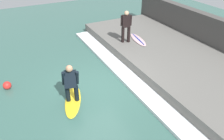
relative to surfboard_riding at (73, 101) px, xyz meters
The scene contains 9 objects.
ground_plane 1.12m from the surfboard_riding, 15.34° to the left, with size 28.00×28.00×0.00m, color #386056.
concrete_ledge 5.17m from the surfboard_riding, ahead, with size 4.40×11.92×0.52m, color #66635E.
back_wall 7.66m from the surfboard_riding, ahead, with size 0.50×12.52×1.89m, color #474442.
wave_foam_crest 2.60m from the surfboard_riding, ahead, with size 0.75×11.32×0.13m, color white.
surfboard_riding is the anchor object (origin of this frame).
surfer_riding 0.85m from the surfboard_riding, 90.00° to the left, with size 0.56×0.61×1.48m.
surfer_waiting_near 4.91m from the surfboard_riding, 35.55° to the left, with size 0.53×0.39×1.63m.
surfboard_waiting_near 5.27m from the surfboard_riding, 30.15° to the left, with size 0.77×1.78×0.07m.
marker_buoy 2.84m from the surfboard_riding, 136.52° to the left, with size 0.32×0.32×0.32m, color red.
Camera 1 is at (-2.68, -6.53, 5.20)m, focal length 35.00 mm.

